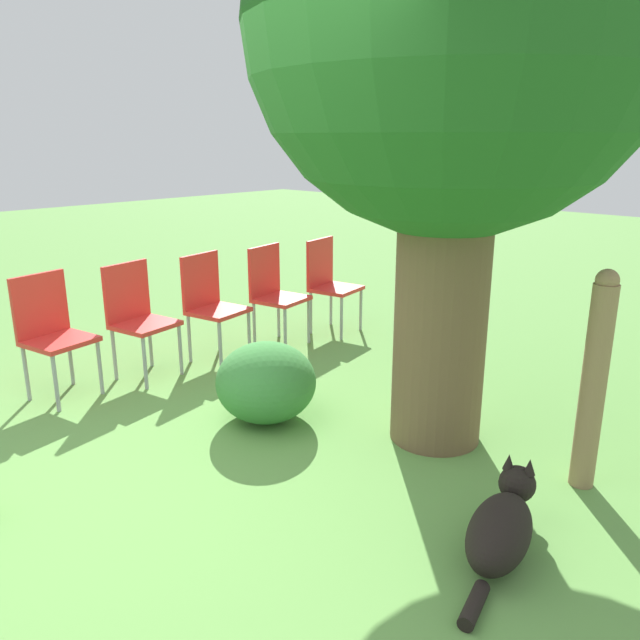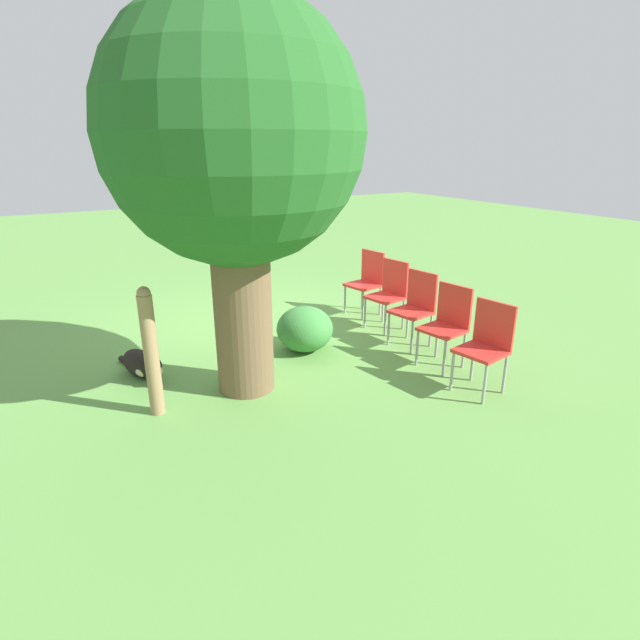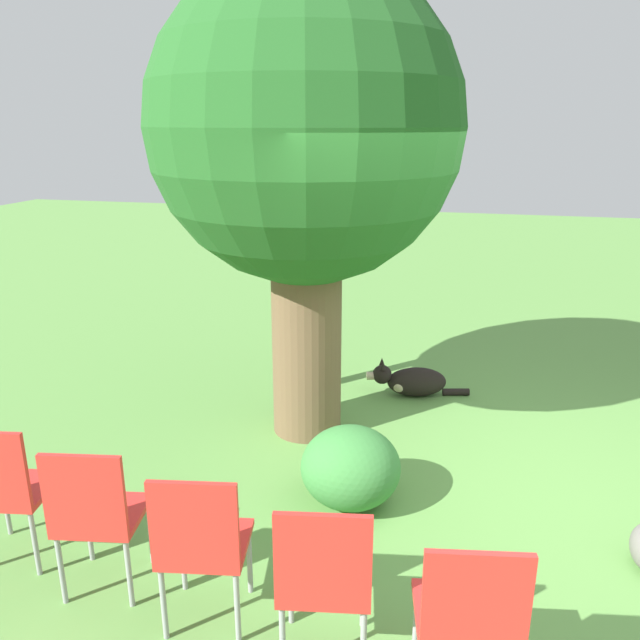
{
  "view_description": "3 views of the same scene",
  "coord_description": "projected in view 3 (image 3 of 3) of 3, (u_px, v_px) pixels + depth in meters",
  "views": [
    {
      "loc": [
        2.71,
        -1.8,
        1.91
      ],
      "look_at": [
        -0.34,
        1.45,
        0.6
      ],
      "focal_mm": 35.0,
      "sensor_mm": 36.0,
      "label": 1
    },
    {
      "loc": [
        2.39,
        5.94,
        2.44
      ],
      "look_at": [
        -0.31,
        1.25,
        0.51
      ],
      "focal_mm": 28.0,
      "sensor_mm": 36.0,
      "label": 2
    },
    {
      "loc": [
        -4.06,
        0.18,
        2.56
      ],
      "look_at": [
        0.57,
        1.3,
        1.05
      ],
      "focal_mm": 35.0,
      "sensor_mm": 36.0,
      "label": 3
    }
  ],
  "objects": [
    {
      "name": "fence_post",
      "position": [
        324.0,
        326.0,
        6.16
      ],
      "size": [
        0.14,
        0.14,
        1.25
      ],
      "color": "#937551",
      "rests_on": "ground_plane"
    },
    {
      "name": "low_shrub",
      "position": [
        351.0,
        467.0,
        4.32
      ],
      "size": [
        0.7,
        0.7,
        0.56
      ],
      "color": "#3D843D",
      "rests_on": "ground_plane"
    },
    {
      "name": "red_chair_0",
      "position": [
        469.0,
        615.0,
        2.68
      ],
      "size": [
        0.49,
        0.51,
        0.94
      ],
      "rotation": [
        0.0,
        0.0,
        0.17
      ],
      "color": "red",
      "rests_on": "ground_plane"
    },
    {
      "name": "red_chair_3",
      "position": [
        96.0,
        511.0,
        3.39
      ],
      "size": [
        0.49,
        0.51,
        0.94
      ],
      "rotation": [
        0.0,
        0.0,
        0.17
      ],
      "color": "red",
      "rests_on": "ground_plane"
    },
    {
      "name": "red_chair_4",
      "position": [
        4.0,
        485.0,
        3.63
      ],
      "size": [
        0.49,
        0.51,
        0.94
      ],
      "rotation": [
        0.0,
        0.0,
        0.17
      ],
      "color": "red",
      "rests_on": "ground_plane"
    },
    {
      "name": "red_chair_2",
      "position": [
        201.0,
        540.0,
        3.16
      ],
      "size": [
        0.49,
        0.51,
        0.94
      ],
      "rotation": [
        0.0,
        0.0,
        0.17
      ],
      "color": "red",
      "rests_on": "ground_plane"
    },
    {
      "name": "red_chair_1",
      "position": [
        324.0,
        574.0,
        2.92
      ],
      "size": [
        0.49,
        0.51,
        0.94
      ],
      "rotation": [
        0.0,
        0.0,
        0.17
      ],
      "color": "red",
      "rests_on": "ground_plane"
    },
    {
      "name": "ground_plane",
      "position": [
        477.0,
        494.0,
        4.49
      ],
      "size": [
        30.0,
        30.0,
        0.0
      ],
      "primitive_type": "plane",
      "color": "#609947"
    },
    {
      "name": "oak_tree",
      "position": [
        305.0,
        136.0,
        4.72
      ],
      "size": [
        2.4,
        2.4,
        3.73
      ],
      "color": "brown",
      "rests_on": "ground_plane"
    },
    {
      "name": "dog",
      "position": [
        411.0,
        381.0,
        6.07
      ],
      "size": [
        0.41,
        1.0,
        0.38
      ],
      "rotation": [
        0.0,
        0.0,
        1.81
      ],
      "color": "black",
      "rests_on": "ground_plane"
    }
  ]
}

